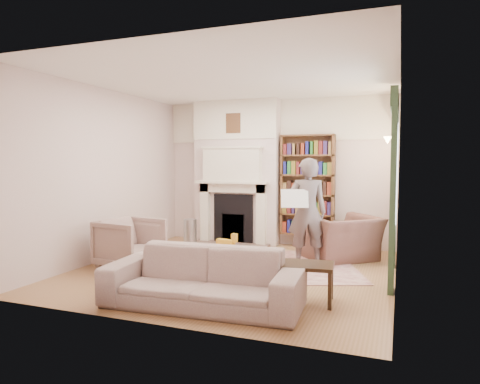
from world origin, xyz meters
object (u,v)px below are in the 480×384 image
at_px(armchair_left, 130,243).
at_px(sofa, 203,278).
at_px(armchair_reading, 341,238).
at_px(coffee_table, 302,283).
at_px(paraffin_heater, 190,234).
at_px(man_reading, 307,212).
at_px(bookcase, 307,185).
at_px(rocking_horse, 226,246).

relative_size(armchair_left, sofa, 0.38).
height_order(armchair_reading, coffee_table, armchair_reading).
relative_size(armchair_reading, sofa, 0.50).
distance_m(armchair_left, coffee_table, 2.86).
bearing_deg(armchair_left, paraffin_heater, 1.62).
height_order(coffee_table, paraffin_heater, paraffin_heater).
bearing_deg(coffee_table, man_reading, 94.04).
bearing_deg(bookcase, rocking_horse, -125.47).
distance_m(bookcase, armchair_reading, 1.39).
bearing_deg(paraffin_heater, armchair_left, -96.57).
xyz_separation_m(paraffin_heater, rocking_horse, (0.94, -0.55, -0.06)).
height_order(man_reading, rocking_horse, man_reading).
relative_size(armchair_reading, man_reading, 0.66).
height_order(sofa, paraffin_heater, sofa).
height_order(armchair_left, rocking_horse, armchair_left).
xyz_separation_m(bookcase, rocking_horse, (-1.05, -1.48, -0.96)).
distance_m(man_reading, coffee_table, 1.87).
height_order(armchair_left, man_reading, man_reading).
bearing_deg(coffee_table, rocking_horse, 128.10).
height_order(bookcase, armchair_reading, bookcase).
bearing_deg(paraffin_heater, man_reading, -12.71).
bearing_deg(sofa, paraffin_heater, 116.10).
xyz_separation_m(bookcase, man_reading, (0.29, -1.44, -0.34)).
relative_size(armchair_left, paraffin_heater, 1.51).
bearing_deg(coffee_table, paraffin_heater, 132.91).
relative_size(man_reading, paraffin_heater, 3.03).
height_order(bookcase, paraffin_heater, bookcase).
distance_m(man_reading, rocking_horse, 1.48).
height_order(bookcase, armchair_left, bookcase).
relative_size(bookcase, sofa, 0.84).
xyz_separation_m(armchair_reading, man_reading, (-0.45, -0.60, 0.47)).
bearing_deg(rocking_horse, man_reading, 11.36).
bearing_deg(rocking_horse, armchair_reading, 29.30).
relative_size(coffee_table, rocking_horse, 1.41).
bearing_deg(rocking_horse, coffee_table, -36.10).
distance_m(coffee_table, paraffin_heater, 3.44).
distance_m(armchair_left, paraffin_heater, 1.62).
relative_size(bookcase, coffee_table, 2.64).
xyz_separation_m(man_reading, paraffin_heater, (-2.29, 0.52, -0.56)).
bearing_deg(armchair_reading, paraffin_heater, -39.39).
distance_m(coffee_table, rocking_horse, 2.38).
relative_size(armchair_reading, armchair_left, 1.34).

